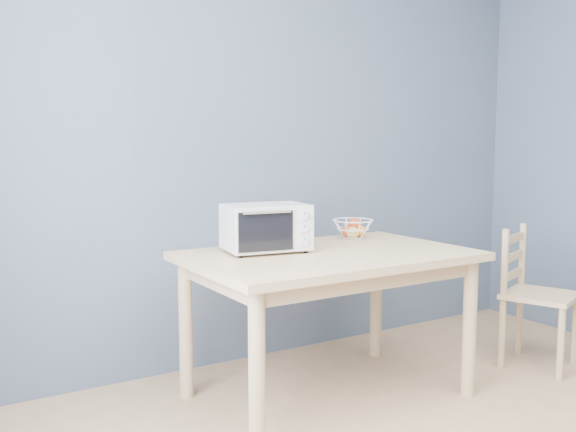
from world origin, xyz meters
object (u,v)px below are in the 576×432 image
dining_table (329,272)px  dining_chair (534,298)px  toaster_oven (263,227)px  fruit_basket (353,229)px

dining_table → dining_chair: bearing=-10.4°
dining_table → toaster_oven: size_ratio=3.15×
toaster_oven → dining_chair: (1.57, -0.41, -0.48)m
dining_table → fruit_basket: 0.51m
toaster_oven → dining_chair: bearing=-6.1°
dining_table → dining_chair: size_ratio=1.73×
fruit_basket → toaster_oven: bearing=-169.2°
dining_chair → fruit_basket: bearing=128.2°
toaster_oven → dining_chair: size_ratio=0.55×
toaster_oven → fruit_basket: toaster_oven is taller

